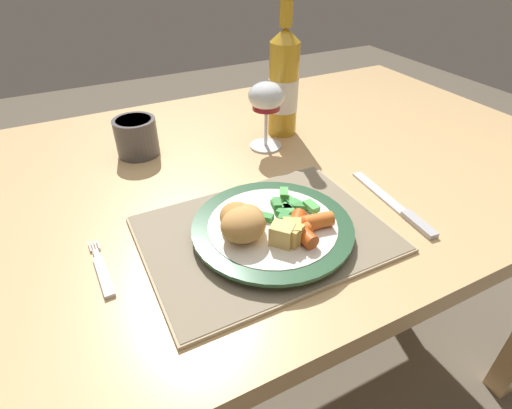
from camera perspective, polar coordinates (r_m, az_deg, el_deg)
name	(u,v)px	position (r m, az deg, el deg)	size (l,w,h in m)	color
ground_plane	(245,379)	(1.33, -1.56, -23.69)	(6.00, 6.00, 0.00)	brown
dining_table	(240,205)	(0.84, -2.27, -0.09)	(1.44, 0.84, 0.74)	tan
placemat	(265,234)	(0.62, 1.26, -4.19)	(0.37, 0.27, 0.01)	tan
dinner_plate	(272,229)	(0.61, 2.36, -3.48)	(0.25, 0.25, 0.02)	white
breaded_croquettes	(243,221)	(0.57, -1.89, -2.40)	(0.07, 0.09, 0.05)	#B77F3D
green_beans_pile	(287,207)	(0.63, 4.46, -0.34)	(0.10, 0.08, 0.02)	#338438
glazed_carrots	(303,227)	(0.58, 6.69, -3.25)	(0.09, 0.07, 0.02)	orange
fork	(102,271)	(0.60, -21.10, -8.91)	(0.02, 0.12, 0.01)	silver
table_knife	(398,208)	(0.72, 19.64, -0.41)	(0.03, 0.21, 0.01)	silver
wine_glass	(266,100)	(0.83, 1.48, 14.68)	(0.07, 0.07, 0.14)	silver
bottle	(284,84)	(0.90, 3.96, 16.84)	(0.06, 0.06, 0.29)	gold
roast_potatoes	(288,233)	(0.56, 4.60, -4.12)	(0.05, 0.04, 0.03)	#DBB256
drinking_cup	(136,136)	(0.86, -16.73, 9.36)	(0.09, 0.09, 0.08)	#4C4747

